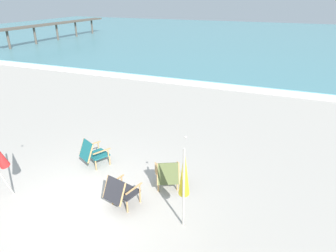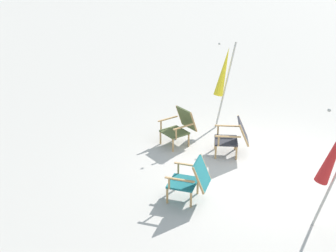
{
  "view_description": "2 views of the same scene",
  "coord_description": "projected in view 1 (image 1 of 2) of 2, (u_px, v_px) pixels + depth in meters",
  "views": [
    {
      "loc": [
        3.9,
        -4.28,
        4.44
      ],
      "look_at": [
        0.84,
        3.23,
        0.86
      ],
      "focal_mm": 32.0,
      "sensor_mm": 36.0,
      "label": 1
    },
    {
      "loc": [
        -7.79,
        3.22,
        4.53
      ],
      "look_at": [
        0.61,
        1.86,
        0.86
      ],
      "focal_mm": 50.0,
      "sensor_mm": 36.0,
      "label": 2
    }
  ],
  "objects": [
    {
      "name": "sea",
      "position": [
        256.0,
        37.0,
        33.21
      ],
      "size": [
        80.0,
        40.0,
        0.1
      ],
      "primitive_type": "cube",
      "color": "teal",
      "rests_on": "ground"
    },
    {
      "name": "beach_chair_far_center",
      "position": [
        168.0,
        174.0,
        7.27
      ],
      "size": [
        0.82,
        0.87,
        0.81
      ],
      "color": "#515B33",
      "rests_on": "ground"
    },
    {
      "name": "beach_chair_mid_center",
      "position": [
        93.0,
        153.0,
        8.27
      ],
      "size": [
        0.83,
        0.89,
        0.81
      ],
      "color": "#196066",
      "rests_on": "ground"
    },
    {
      "name": "pier_distant",
      "position": [
        56.0,
        25.0,
        30.3
      ],
      "size": [
        0.9,
        15.01,
        1.8
      ],
      "color": "brown",
      "rests_on": "ground"
    },
    {
      "name": "umbrella_furled_yellow",
      "position": [
        184.0,
        173.0,
        5.61
      ],
      "size": [
        0.34,
        0.57,
        2.08
      ],
      "color": "#B7B2A8",
      "rests_on": "ground"
    },
    {
      "name": "surf_band",
      "position": [
        208.0,
        84.0,
        16.03
      ],
      "size": [
        80.0,
        1.1,
        0.06
      ],
      "primitive_type": "cube",
      "color": "white",
      "rests_on": "ground"
    },
    {
      "name": "ground_plane",
      "position": [
        80.0,
        209.0,
        6.77
      ],
      "size": [
        80.0,
        80.0,
        0.0
      ],
      "primitive_type": "plane",
      "color": "#B2AAA0"
    },
    {
      "name": "beach_chair_back_right",
      "position": [
        121.0,
        191.0,
        6.65
      ],
      "size": [
        0.72,
        0.83,
        0.8
      ],
      "color": "#28282D",
      "rests_on": "ground"
    }
  ]
}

